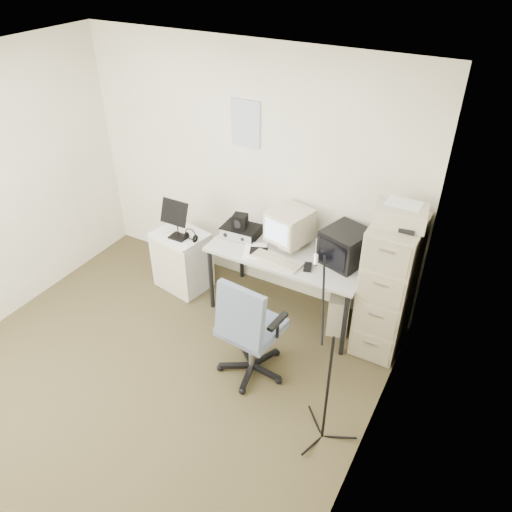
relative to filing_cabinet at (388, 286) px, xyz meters
The scene contains 22 objects.
floor 2.26m from the filing_cabinet, 136.87° to the right, with size 3.60×3.60×0.01m, color #403B26.
ceiling 2.85m from the filing_cabinet, 136.87° to the right, with size 3.60×3.60×0.01m, color white.
wall_back 1.72m from the filing_cabinet, 168.55° to the left, with size 3.60×0.02×2.50m, color white.
wall_right 1.61m from the filing_cabinet, 81.54° to the right, with size 0.02×3.60×2.50m, color white.
wall_calendar 1.97m from the filing_cabinet, 169.10° to the left, with size 0.30×0.02×0.44m, color white.
filing_cabinet is the anchor object (origin of this frame).
printer 0.73m from the filing_cabinet, 90.00° to the right, with size 0.41×0.28×0.16m, color #BEB695.
desk 0.99m from the filing_cabinet, behind, with size 1.50×0.70×0.73m, color gray.
crt_monitor 1.03m from the filing_cabinet, behind, with size 0.34×0.36×0.38m, color #BEB695.
crt_tv 0.51m from the filing_cabinet, behind, with size 0.35×0.38×0.32m, color black.
desk_speaker 0.70m from the filing_cabinet, behind, with size 0.08×0.08×0.16m, color beige.
keyboard 1.02m from the filing_cabinet, 166.47° to the right, with size 0.49×0.17×0.03m, color #BEB695.
mouse 0.72m from the filing_cabinet, 163.78° to the right, with size 0.07×0.12×0.03m, color black.
radio_receiver 1.50m from the filing_cabinet, behind, with size 0.36×0.26×0.10m, color black.
radio_speaker 1.51m from the filing_cabinet, behind, with size 0.13×0.13×0.13m, color black.
papers 1.25m from the filing_cabinet, behind, with size 0.20×0.28×0.02m, color white.
pc_tower 0.62m from the filing_cabinet, behind, with size 0.19×0.43×0.40m, color #BEB695.
office_chair 1.26m from the filing_cabinet, 134.16° to the right, with size 0.60×0.60×1.05m, color slate.
side_cart 2.16m from the filing_cabinet, behind, with size 0.52×0.42×0.65m, color silver.
music_stand 2.12m from the filing_cabinet, behind, with size 0.29×0.16×0.43m, color black.
headphones 1.96m from the filing_cabinet, behind, with size 0.14×0.14×0.03m, color black.
mic_stand 1.23m from the filing_cabinet, 92.70° to the right, with size 0.02×0.02×1.36m, color black.
Camera 1 is at (2.24, -2.11, 3.32)m, focal length 35.00 mm.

